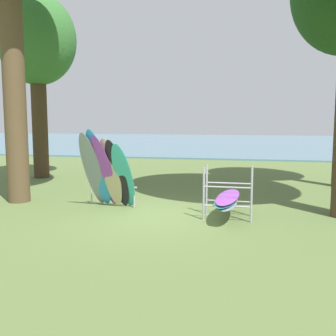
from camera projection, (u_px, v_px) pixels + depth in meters
ground_plane at (149, 216)px, 9.68m from camera, size 80.00×80.00×0.00m
lake_water at (229, 142)px, 40.58m from camera, size 80.00×36.00×0.10m
tree_mid_behind at (37, 43)px, 15.48m from camera, size 3.09×3.09×7.27m
leaning_board_pile at (107, 172)px, 10.44m from camera, size 1.56×1.11×2.13m
board_storage_rack at (227, 199)px, 9.42m from camera, size 1.15×2.13×1.25m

